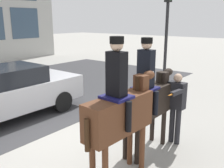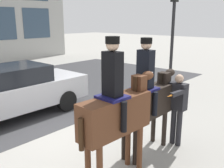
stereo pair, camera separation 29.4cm
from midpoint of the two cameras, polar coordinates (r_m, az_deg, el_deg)
ground_plane at (r=6.75m, az=-8.08°, el=-11.58°), size 80.00×80.00×0.00m
mounted_horse_lead at (r=4.49m, az=2.91°, el=-6.17°), size 1.89×0.65×2.69m
mounted_horse_companion at (r=5.55m, az=9.55°, el=-3.42°), size 1.98×0.65×2.60m
pedestrian_bystander at (r=6.09m, az=16.11°, el=-4.50°), size 0.86×0.43×1.74m
street_car_near_lane at (r=8.17m, az=-21.44°, el=-1.53°), size 4.77×1.89×1.60m
traffic_light at (r=9.25m, az=14.81°, el=13.34°), size 0.24×0.29×4.26m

